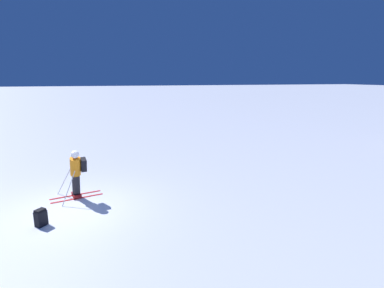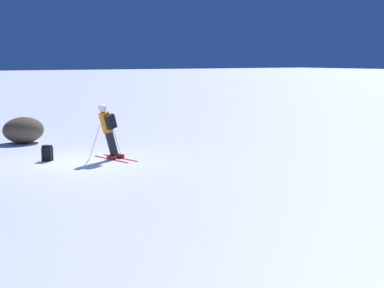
% 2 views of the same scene
% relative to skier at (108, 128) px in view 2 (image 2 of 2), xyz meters
% --- Properties ---
extents(ground_plane, '(300.00, 300.00, 0.00)m').
position_rel_skier_xyz_m(ground_plane, '(0.80, -0.09, -1.02)').
color(ground_plane, white).
extents(skier, '(1.26, 1.80, 1.84)m').
position_rel_skier_xyz_m(skier, '(0.00, 0.00, 0.00)').
color(skier, red).
rests_on(skier, ground).
extents(spare_backpack, '(0.37, 0.36, 0.50)m').
position_rel_skier_xyz_m(spare_backpack, '(1.70, -0.89, -0.77)').
color(spare_backpack, black).
rests_on(spare_backpack, ground).
extents(exposed_boulder_0, '(1.54, 1.31, 1.00)m').
position_rel_skier_xyz_m(exposed_boulder_0, '(1.37, -5.01, -0.52)').
color(exposed_boulder_0, brown).
rests_on(exposed_boulder_0, ground).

